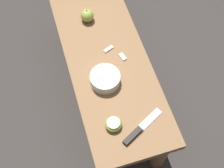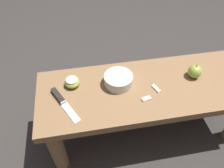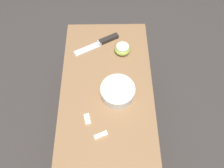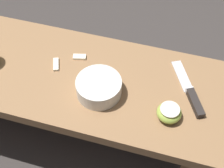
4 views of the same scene
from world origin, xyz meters
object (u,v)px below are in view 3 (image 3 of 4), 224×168
Objects in this scene: knife at (103,42)px; bowl at (118,92)px; apple_cut at (122,49)px; wooden_bench at (107,137)px.

knife is 1.52× the size of bowl.
bowl reaches higher than apple_cut.
apple_cut reaches higher than knife.
wooden_bench is at bearing -16.24° from bowl.
apple_cut reaches higher than wooden_bench.
wooden_bench is 5.19× the size of knife.
apple_cut is at bearing 120.60° from knife.
bowl is (0.28, 0.06, 0.02)m from knife.
bowl is at bearing -7.15° from apple_cut.
wooden_bench is 7.89× the size of bowl.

